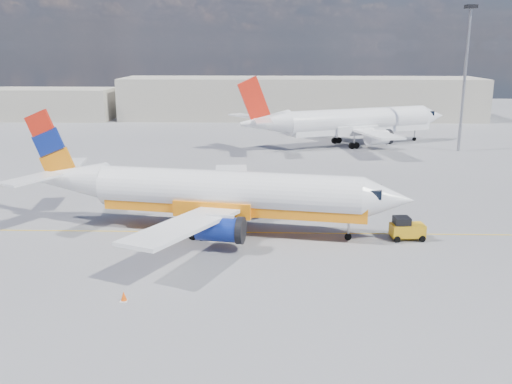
{
  "coord_description": "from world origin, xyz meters",
  "views": [
    {
      "loc": [
        -0.42,
        -39.09,
        14.11
      ],
      "look_at": [
        -1.65,
        2.08,
        3.5
      ],
      "focal_mm": 40.0,
      "sensor_mm": 36.0,
      "label": 1
    }
  ],
  "objects_px": {
    "second_jet": "(352,122)",
    "traffic_cone": "(124,296)",
    "main_jet": "(216,193)",
    "gse_tug": "(406,229)"
  },
  "relations": [
    {
      "from": "second_jet",
      "to": "traffic_cone",
      "type": "xyz_separation_m",
      "value": [
        -19.75,
        -52.6,
        -3.13
      ]
    },
    {
      "from": "second_jet",
      "to": "traffic_cone",
      "type": "relative_size",
      "value": 56.93
    },
    {
      "from": "main_jet",
      "to": "gse_tug",
      "type": "xyz_separation_m",
      "value": [
        14.39,
        -1.43,
        -2.28
      ]
    },
    {
      "from": "gse_tug",
      "to": "traffic_cone",
      "type": "relative_size",
      "value": 4.43
    },
    {
      "from": "main_jet",
      "to": "second_jet",
      "type": "relative_size",
      "value": 0.93
    },
    {
      "from": "main_jet",
      "to": "second_jet",
      "type": "height_order",
      "value": "second_jet"
    },
    {
      "from": "second_jet",
      "to": "gse_tug",
      "type": "xyz_separation_m",
      "value": [
        -1.3,
        -41.37,
        -2.59
      ]
    },
    {
      "from": "main_jet",
      "to": "second_jet",
      "type": "bearing_deg",
      "value": 78.51
    },
    {
      "from": "second_jet",
      "to": "main_jet",
      "type": "bearing_deg",
      "value": -135.31
    },
    {
      "from": "main_jet",
      "to": "second_jet",
      "type": "distance_m",
      "value": 42.91
    }
  ]
}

